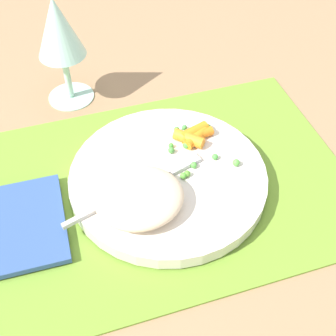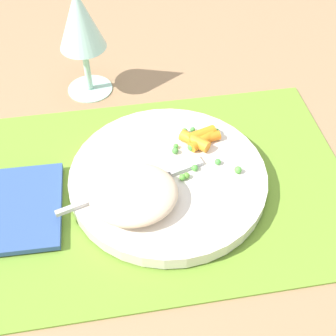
# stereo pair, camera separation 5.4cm
# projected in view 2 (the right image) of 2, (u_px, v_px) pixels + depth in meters

# --- Properties ---
(ground_plane) EXTENTS (2.40, 2.40, 0.00)m
(ground_plane) POSITION_uv_depth(u_px,v_px,m) (168.00, 186.00, 0.59)
(ground_plane) COLOR #997551
(placemat) EXTENTS (0.47, 0.33, 0.01)m
(placemat) POSITION_uv_depth(u_px,v_px,m) (168.00, 185.00, 0.59)
(placemat) COLOR olive
(placemat) RESTS_ON ground_plane
(plate) EXTENTS (0.25, 0.25, 0.02)m
(plate) POSITION_uv_depth(u_px,v_px,m) (168.00, 178.00, 0.58)
(plate) COLOR silver
(plate) RESTS_ON placemat
(rice_mound) EXTENTS (0.10, 0.09, 0.03)m
(rice_mound) POSITION_uv_depth(u_px,v_px,m) (134.00, 194.00, 0.53)
(rice_mound) COLOR beige
(rice_mound) RESTS_ON plate
(carrot_portion) EXTENTS (0.06, 0.04, 0.02)m
(carrot_portion) POSITION_uv_depth(u_px,v_px,m) (200.00, 139.00, 0.60)
(carrot_portion) COLOR orange
(carrot_portion) RESTS_ON plate
(pea_scatter) EXTENTS (0.08, 0.09, 0.01)m
(pea_scatter) POSITION_uv_depth(u_px,v_px,m) (199.00, 151.00, 0.59)
(pea_scatter) COLOR green
(pea_scatter) RESTS_ON plate
(fork) EXTENTS (0.19, 0.07, 0.01)m
(fork) POSITION_uv_depth(u_px,v_px,m) (147.00, 180.00, 0.56)
(fork) COLOR #BDBDBD
(fork) RESTS_ON plate
(wine_glass) EXTENTS (0.07, 0.07, 0.17)m
(wine_glass) POSITION_uv_depth(u_px,v_px,m) (80.00, 24.00, 0.64)
(wine_glass) COLOR #B2E0CC
(wine_glass) RESTS_ON ground_plane
(napkin) EXTENTS (0.09, 0.13, 0.01)m
(napkin) POSITION_uv_depth(u_px,v_px,m) (27.00, 207.00, 0.55)
(napkin) COLOR #33518C
(napkin) RESTS_ON placemat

